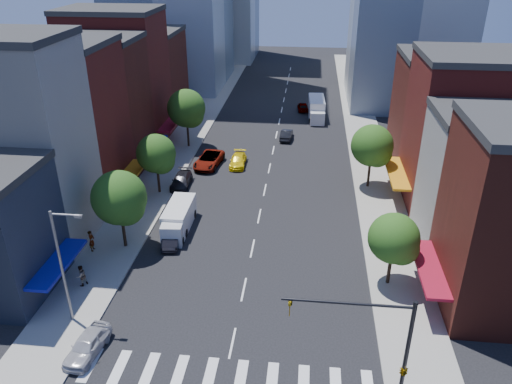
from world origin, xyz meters
TOP-DOWN VIEW (x-y plane):
  - ground at (0.00, 0.00)m, footprint 220.00×220.00m
  - sidewalk_left at (-12.50, 40.00)m, footprint 5.00×120.00m
  - sidewalk_right at (12.50, 40.00)m, footprint 5.00×120.00m
  - crosswalk at (0.00, -3.00)m, footprint 19.00×3.00m
  - bldg_left_1 at (-21.00, 12.00)m, footprint 12.00×8.00m
  - bldg_left_2 at (-21.00, 20.50)m, footprint 12.00×9.00m
  - bldg_left_3 at (-21.00, 29.00)m, footprint 12.00×8.00m
  - bldg_left_4 at (-21.00, 37.50)m, footprint 12.00×9.00m
  - bldg_left_5 at (-21.00, 47.00)m, footprint 12.00×10.00m
  - bldg_right_1 at (21.00, 15.00)m, footprint 12.00×8.00m
  - bldg_right_2 at (21.00, 24.00)m, footprint 12.00×10.00m
  - bldg_right_3 at (21.00, 34.00)m, footprint 12.00×10.00m
  - traffic_signal at (9.94, -4.50)m, footprint 7.24×2.24m
  - streetlight at (-11.81, 1.00)m, footprint 2.25×0.25m
  - tree_left_near at (-11.35, 10.92)m, footprint 4.80×4.80m
  - tree_left_mid at (-11.35, 21.92)m, footprint 4.20×4.20m
  - tree_left_far at (-11.35, 35.92)m, footprint 5.00×5.00m
  - tree_right_near at (11.65, 7.92)m, footprint 4.00×4.00m
  - tree_right_far at (11.65, 25.92)m, footprint 4.60×4.60m
  - parked_car_front at (-9.50, -2.00)m, footprint 2.24×4.45m
  - parked_car_second at (-7.50, 12.18)m, footprint 2.05×4.45m
  - parked_car_third at (-7.50, 29.95)m, footprint 3.37×6.09m
  - parked_car_rear at (-9.50, 23.97)m, footprint 2.06×4.79m
  - cargo_van_near at (-7.50, 15.04)m, footprint 2.27×5.51m
  - cargo_van_far at (-7.49, 13.47)m, footprint 2.31×4.93m
  - taxi at (-3.94, 30.47)m, footprint 1.93×4.58m
  - traffic_car_oncoming at (1.50, 40.38)m, footprint 1.72×4.25m
  - traffic_car_far at (3.45, 54.00)m, footprint 1.96×4.11m
  - box_truck at (5.65, 50.17)m, footprint 2.69×7.80m
  - pedestrian_near at (-14.14, 9.95)m, footprint 0.51×0.75m
  - pedestrian_far at (-12.94, 4.96)m, footprint 1.06×1.12m

SIDE VIEW (x-z plane):
  - ground at x=0.00m, z-range 0.00..0.00m
  - crosswalk at x=0.00m, z-range 0.00..0.01m
  - sidewalk_left at x=-12.50m, z-range 0.00..0.15m
  - sidewalk_right at x=12.50m, z-range 0.00..0.15m
  - taxi at x=-3.94m, z-range 0.00..1.32m
  - traffic_car_far at x=3.45m, z-range 0.00..1.36m
  - traffic_car_oncoming at x=1.50m, z-range 0.00..1.37m
  - parked_car_rear at x=-9.50m, z-range 0.00..1.37m
  - parked_car_second at x=-7.50m, z-range 0.00..1.41m
  - parked_car_front at x=-9.50m, z-range 0.00..1.45m
  - parked_car_third at x=-7.50m, z-range 0.00..1.61m
  - cargo_van_far at x=-7.49m, z-range -0.01..2.03m
  - pedestrian_far at x=-12.94m, z-range 0.15..1.97m
  - pedestrian_near at x=-14.14m, z-range 0.15..2.13m
  - cargo_van_near at x=-7.50m, z-range -0.01..2.33m
  - box_truck at x=5.65m, z-range -0.08..3.02m
  - traffic_signal at x=9.94m, z-range 0.16..8.16m
  - tree_right_near at x=11.65m, z-range 1.09..7.29m
  - tree_left_mid at x=-11.35m, z-range 1.20..7.85m
  - tree_right_far at x=11.65m, z-range 1.26..8.46m
  - tree_left_near at x=-11.35m, z-range 1.22..8.52m
  - tree_left_far at x=-11.35m, z-range 1.33..9.08m
  - streetlight at x=-11.81m, z-range 0.78..9.78m
  - bldg_right_1 at x=21.00m, z-range 0.00..12.00m
  - bldg_left_5 at x=-21.00m, z-range 0.00..13.00m
  - bldg_right_3 at x=21.00m, z-range 0.00..13.00m
  - bldg_left_3 at x=-21.00m, z-range 0.00..15.00m
  - bldg_right_2 at x=21.00m, z-range 0.00..15.00m
  - bldg_left_2 at x=-21.00m, z-range 0.00..16.00m
  - bldg_left_4 at x=-21.00m, z-range 0.00..17.00m
  - bldg_left_1 at x=-21.00m, z-range 0.00..18.00m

